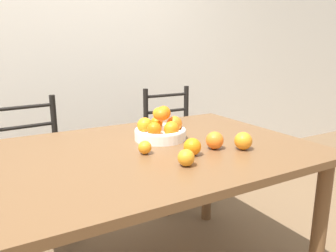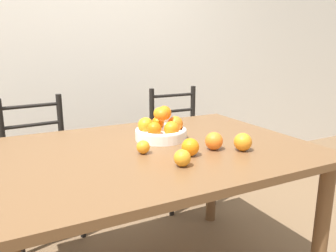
{
  "view_description": "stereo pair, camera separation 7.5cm",
  "coord_description": "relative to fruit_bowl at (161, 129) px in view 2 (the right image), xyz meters",
  "views": [
    {
      "loc": [
        -0.69,
        -1.32,
        1.24
      ],
      "look_at": [
        0.09,
        0.04,
        0.86
      ],
      "focal_mm": 35.0,
      "sensor_mm": 36.0,
      "label": 1
    },
    {
      "loc": [
        -0.62,
        -1.36,
        1.24
      ],
      "look_at": [
        0.09,
        0.04,
        0.86
      ],
      "focal_mm": 35.0,
      "sensor_mm": 36.0,
      "label": 2
    }
  ],
  "objects": [
    {
      "name": "wall_back",
      "position": [
        -0.09,
        1.48,
        0.47
      ],
      "size": [
        8.0,
        0.06,
        2.6
      ],
      "color": "silver",
      "rests_on": "ground_plane"
    },
    {
      "name": "dining_table",
      "position": [
        -0.09,
        -0.12,
        -0.15
      ],
      "size": [
        1.47,
        1.06,
        0.77
      ],
      "color": "brown",
      "rests_on": "ground_plane"
    },
    {
      "name": "fruit_bowl",
      "position": [
        0.0,
        0.0,
        0.0
      ],
      "size": [
        0.27,
        0.27,
        0.18
      ],
      "color": "white",
      "rests_on": "dining_table"
    },
    {
      "name": "orange_loose_0",
      "position": [
        -0.0,
        -0.29,
        -0.02
      ],
      "size": [
        0.08,
        0.08,
        0.08
      ],
      "color": "orange",
      "rests_on": "dining_table"
    },
    {
      "name": "orange_loose_1",
      "position": [
        0.25,
        -0.34,
        -0.01
      ],
      "size": [
        0.08,
        0.08,
        0.08
      ],
      "color": "orange",
      "rests_on": "dining_table"
    },
    {
      "name": "orange_loose_2",
      "position": [
        -0.1,
        -0.39,
        -0.02
      ],
      "size": [
        0.07,
        0.07,
        0.07
      ],
      "color": "orange",
      "rests_on": "dining_table"
    },
    {
      "name": "orange_loose_3",
      "position": [
        -0.18,
        -0.17,
        -0.02
      ],
      "size": [
        0.06,
        0.06,
        0.06
      ],
      "color": "orange",
      "rests_on": "dining_table"
    },
    {
      "name": "orange_loose_4",
      "position": [
        0.14,
        -0.27,
        -0.01
      ],
      "size": [
        0.08,
        0.08,
        0.08
      ],
      "color": "orange",
      "rests_on": "dining_table"
    },
    {
      "name": "chair_left",
      "position": [
        -0.54,
        0.74,
        -0.37
      ],
      "size": [
        0.46,
        0.44,
        0.92
      ],
      "rotation": [
        0.0,
        0.0,
        0.1
      ],
      "color": "black",
      "rests_on": "ground_plane"
    },
    {
      "name": "chair_right",
      "position": [
        0.53,
        0.74,
        -0.37
      ],
      "size": [
        0.43,
        0.41,
        0.92
      ],
      "rotation": [
        0.0,
        0.0,
        -0.02
      ],
      "color": "black",
      "rests_on": "ground_plane"
    }
  ]
}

